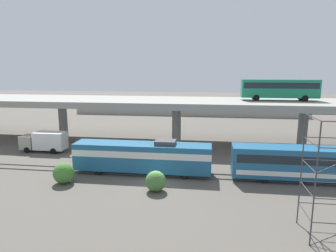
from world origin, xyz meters
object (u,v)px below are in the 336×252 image
at_px(train_locomotive, 136,155).
at_px(transit_bus_on_overpass, 279,88).
at_px(train_coach_lead, 325,163).
at_px(parked_car_2, 198,106).
at_px(parked_car_3, 272,105).
at_px(service_truck_west, 45,141).
at_px(scaffolding_tower, 332,174).
at_px(parked_car_0, 193,104).
at_px(parked_car_1, 192,105).

height_order(train_locomotive, transit_bus_on_overpass, transit_bus_on_overpass).
distance_m(train_coach_lead, parked_car_2, 50.69).
bearing_deg(parked_car_3, train_locomotive, 63.98).
distance_m(train_locomotive, service_truck_west, 17.58).
xyz_separation_m(transit_bus_on_overpass, scaffolding_tower, (-2.22, -28.66, -4.49)).
bearing_deg(train_coach_lead, parked_car_0, -71.77).
relative_size(transit_bus_on_overpass, parked_car_3, 2.75).
relative_size(train_coach_lead, parked_car_2, 4.40).
height_order(train_coach_lead, parked_car_3, train_coach_lead).
distance_m(transit_bus_on_overpass, parked_car_2, 34.85).
xyz_separation_m(transit_bus_on_overpass, service_truck_west, (-35.67, -9.70, -7.72)).
bearing_deg(transit_bus_on_overpass, scaffolding_tower, 85.57).
distance_m(parked_car_1, parked_car_3, 22.43).
bearing_deg(transit_bus_on_overpass, parked_car_0, -66.22).
distance_m(train_locomotive, parked_car_1, 50.61).
relative_size(transit_bus_on_overpass, parked_car_2, 2.61).
relative_size(train_locomotive, transit_bus_on_overpass, 1.45).
distance_m(service_truck_west, parked_car_1, 47.34).
relative_size(train_coach_lead, service_truck_west, 2.97).
relative_size(transit_bus_on_overpass, parked_car_1, 2.72).
relative_size(service_truck_west, parked_car_3, 1.56).
xyz_separation_m(train_coach_lead, parked_car_0, (-17.35, 52.67, 0.16)).
height_order(train_locomotive, scaffolding_tower, scaffolding_tower).
relative_size(transit_bus_on_overpass, parked_car_0, 2.85).
bearing_deg(parked_car_2, parked_car_3, -166.27).
bearing_deg(parked_car_0, service_truck_west, -113.82).
relative_size(scaffolding_tower, parked_car_1, 2.06).
bearing_deg(parked_car_1, parked_car_3, -173.20).
xyz_separation_m(parked_car_0, parked_car_1, (-0.38, -2.19, 0.00)).
bearing_deg(parked_car_0, transit_bus_on_overpass, -66.22).
bearing_deg(transit_bus_on_overpass, parked_car_1, -64.31).
bearing_deg(parked_car_3, transit_bus_on_overpass, 80.23).
bearing_deg(train_locomotive, parked_car_1, -94.16).
height_order(scaffolding_tower, parked_car_3, scaffolding_tower).
relative_size(parked_car_1, parked_car_2, 0.96).
bearing_deg(parked_car_1, parked_car_0, -99.92).
bearing_deg(service_truck_west, train_coach_lead, 168.79).
xyz_separation_m(train_locomotive, parked_car_3, (25.94, 53.14, 0.14)).
bearing_deg(parked_car_2, train_coach_lead, 108.16).
bearing_deg(train_coach_lead, transit_bus_on_overpass, -84.41).
distance_m(scaffolding_tower, parked_car_1, 63.62).
bearing_deg(train_coach_lead, scaffolding_tower, 71.38).
height_order(service_truck_west, parked_car_1, parked_car_1).
bearing_deg(parked_car_3, train_coach_lead, 85.12).
bearing_deg(scaffolding_tower, parked_car_2, 101.27).
height_order(scaffolding_tower, parked_car_2, scaffolding_tower).
height_order(train_coach_lead, parked_car_0, train_coach_lead).
bearing_deg(train_coach_lead, parked_car_3, -94.88).
xyz_separation_m(train_coach_lead, parked_car_1, (-17.74, 50.48, 0.16)).
relative_size(train_locomotive, parked_car_3, 3.99).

